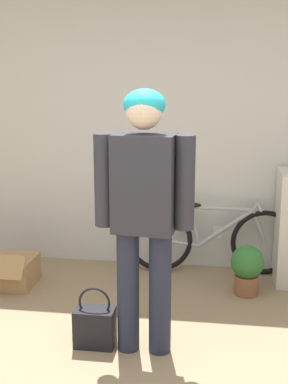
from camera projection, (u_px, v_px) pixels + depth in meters
The scene contains 6 objects.
wall_back at pixel (161, 131), 4.99m from camera, with size 8.00×0.07×2.60m.
person at pixel (144, 201), 3.43m from camera, with size 0.65×0.27×1.77m.
bicycle at pixel (211, 239), 4.96m from camera, with size 1.59×0.46×0.69m.
handbag at pixel (95, 326), 3.70m from camera, with size 0.28×0.18×0.43m.
cardboard_box at pixel (4, 271), 4.73m from camera, with size 0.55×0.46×0.33m.
potted_plant at pixel (247, 267), 4.50m from camera, with size 0.28×0.28×0.43m.
Camera 1 is at (0.54, -2.57, 1.91)m, focal length 50.00 mm.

